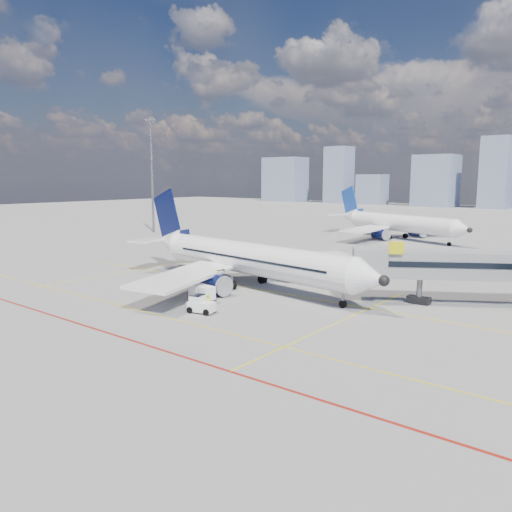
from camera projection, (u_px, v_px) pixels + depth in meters
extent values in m
plane|color=gray|center=(204.00, 302.00, 49.76)|extent=(420.00, 420.00, 0.00)
cube|color=#D8CA0B|center=(254.00, 288.00, 55.96)|extent=(60.00, 0.18, 0.01)
cube|color=#D8CA0B|center=(158.00, 315.00, 45.11)|extent=(80.00, 0.15, 0.01)
cube|color=#D8CA0B|center=(338.00, 323.00, 42.72)|extent=(0.15, 28.00, 0.01)
cube|color=#D8CA0B|center=(140.00, 269.00, 68.22)|extent=(0.15, 30.00, 0.01)
cube|color=maroon|center=(101.00, 331.00, 40.46)|extent=(90.00, 0.25, 0.01)
cube|color=gray|center=(487.00, 266.00, 48.03)|extent=(20.84, 13.93, 2.60)
cube|color=black|center=(487.00, 264.00, 48.00)|extent=(20.52, 13.82, 0.55)
cube|color=gray|center=(369.00, 263.00, 49.51)|extent=(4.49, 4.56, 3.00)
cube|color=black|center=(419.00, 300.00, 49.20)|extent=(2.20, 1.00, 0.70)
cylinder|color=slate|center=(419.00, 287.00, 48.99)|extent=(0.56, 0.56, 2.70)
cube|color=#D8CA0B|center=(396.00, 248.00, 47.36)|extent=(1.26, 0.82, 1.20)
cylinder|color=slate|center=(152.00, 177.00, 112.56)|extent=(0.56, 0.56, 25.00)
cube|color=slate|center=(150.00, 119.00, 110.61)|extent=(3.20, 0.40, 0.50)
cube|color=#B1B4B8|center=(146.00, 120.00, 111.15)|extent=(0.60, 0.15, 0.35)
cube|color=#B1B4B8|center=(149.00, 119.00, 110.41)|extent=(0.60, 0.15, 0.35)
cube|color=#B1B4B8|center=(153.00, 119.00, 109.68)|extent=(0.60, 0.15, 0.35)
cube|color=#7683A3|center=(285.00, 180.00, 270.94)|extent=(21.58, 14.22, 23.49)
cube|color=#7683A3|center=(339.00, 175.00, 250.39)|extent=(11.60, 11.26, 27.96)
cube|color=#7683A3|center=(372.00, 189.00, 240.22)|extent=(12.64, 10.38, 14.23)
cube|color=#7683A3|center=(436.00, 181.00, 220.95)|extent=(16.95, 16.00, 22.58)
cube|color=#7683A3|center=(496.00, 173.00, 205.31)|extent=(10.59, 13.94, 29.29)
cylinder|color=white|center=(253.00, 259.00, 55.91)|extent=(27.90, 7.34, 3.60)
cone|color=white|center=(371.00, 279.00, 44.86)|extent=(3.78, 4.02, 3.60)
sphere|color=black|center=(384.00, 281.00, 43.94)|extent=(1.14, 1.14, 1.01)
cone|color=white|center=(168.00, 241.00, 67.81)|extent=(6.34, 4.37, 3.60)
cube|color=black|center=(360.00, 271.00, 45.64)|extent=(1.56, 1.56, 0.42)
cube|color=white|center=(293.00, 258.00, 62.73)|extent=(12.11, 15.46, 0.53)
cube|color=white|center=(185.00, 276.00, 51.37)|extent=(8.85, 15.96, 0.53)
cylinder|color=#080F3A|center=(283.00, 271.00, 60.23)|extent=(3.58, 2.56, 2.12)
cylinder|color=#080F3A|center=(214.00, 284.00, 52.91)|extent=(3.58, 2.56, 2.12)
cylinder|color=#B1B4B8|center=(293.00, 273.00, 58.98)|extent=(0.62, 2.20, 2.18)
cylinder|color=#B1B4B8|center=(224.00, 286.00, 51.66)|extent=(0.62, 2.20, 2.18)
cube|color=#080F3A|center=(168.00, 218.00, 67.32)|extent=(6.30, 1.16, 7.87)
cube|color=#080F3A|center=(178.00, 235.00, 66.08)|extent=(5.19, 0.99, 1.98)
cube|color=white|center=(184.00, 237.00, 70.04)|extent=(4.97, 5.86, 0.20)
cube|color=white|center=(148.00, 240.00, 66.00)|extent=(3.95, 5.69, 0.20)
cylinder|color=slate|center=(343.00, 299.00, 47.40)|extent=(0.32, 0.32, 1.80)
cylinder|color=black|center=(343.00, 304.00, 47.48)|extent=(0.79, 0.38, 0.76)
cylinder|color=slate|center=(262.00, 277.00, 58.59)|extent=(0.36, 0.36, 1.60)
cylinder|color=black|center=(262.00, 279.00, 58.64)|extent=(1.08, 0.78, 1.00)
cylinder|color=slate|center=(232.00, 283.00, 55.31)|extent=(0.36, 0.36, 1.60)
cylinder|color=black|center=(232.00, 285.00, 55.36)|extent=(1.08, 0.78, 1.00)
cube|color=black|center=(267.00, 255.00, 56.76)|extent=(22.49, 3.20, 0.24)
cube|color=black|center=(244.00, 259.00, 54.32)|extent=(22.49, 3.20, 0.24)
cylinder|color=white|center=(401.00, 223.00, 101.05)|extent=(25.93, 13.26, 3.46)
cone|color=white|center=(464.00, 229.00, 88.24)|extent=(4.26, 4.41, 3.46)
sphere|color=black|center=(470.00, 230.00, 87.17)|extent=(1.27, 1.27, 0.98)
cone|color=white|center=(349.00, 216.00, 114.86)|extent=(6.56, 5.35, 3.46)
cube|color=black|center=(458.00, 226.00, 89.15)|extent=(1.73, 1.73, 0.40)
cube|color=white|center=(424.00, 225.00, 106.22)|extent=(13.76, 13.45, 0.51)
cube|color=white|center=(367.00, 229.00, 98.47)|extent=(5.07, 14.76, 0.51)
cylinder|color=#080F3A|center=(417.00, 232.00, 104.25)|extent=(3.73, 3.09, 2.04)
cylinder|color=#080F3A|center=(380.00, 234.00, 99.26)|extent=(3.73, 3.09, 2.04)
cylinder|color=#B1B4B8|center=(423.00, 232.00, 102.80)|extent=(1.08, 2.05, 2.09)
cylinder|color=#B1B4B8|center=(386.00, 235.00, 97.81)|extent=(1.08, 2.05, 2.09)
cube|color=#153D96|center=(350.00, 202.00, 114.39)|extent=(5.73, 2.56, 7.56)
cube|color=#153D96|center=(356.00, 212.00, 112.89)|extent=(4.73, 2.14, 1.91)
cube|color=white|center=(358.00, 214.00, 116.50)|extent=(5.37, 5.41, 0.20)
cube|color=white|center=(339.00, 215.00, 113.74)|extent=(2.68, 4.97, 0.20)
cylinder|color=black|center=(405.00, 236.00, 103.37)|extent=(1.17, 0.98, 1.00)
cylinder|color=black|center=(389.00, 237.00, 101.13)|extent=(1.17, 0.98, 1.00)
cylinder|color=black|center=(449.00, 244.00, 91.20)|extent=(0.81, 0.55, 0.76)
cube|color=white|center=(202.00, 306.00, 45.72)|extent=(2.65, 1.81, 0.88)
cube|color=white|center=(197.00, 299.00, 45.81)|extent=(1.35, 1.47, 0.66)
cube|color=black|center=(197.00, 297.00, 45.78)|extent=(1.23, 1.40, 0.39)
cylinder|color=black|center=(190.00, 310.00, 45.61)|extent=(0.65, 0.37, 0.62)
cylinder|color=black|center=(197.00, 307.00, 46.69)|extent=(0.65, 0.37, 0.62)
cylinder|color=black|center=(206.00, 312.00, 44.85)|extent=(0.65, 0.37, 0.62)
cylinder|color=black|center=(213.00, 309.00, 45.92)|extent=(0.65, 0.37, 0.62)
cube|color=black|center=(202.00, 299.00, 49.90)|extent=(3.24, 1.80, 0.15)
cube|color=white|center=(197.00, 291.00, 50.34)|extent=(1.50, 1.46, 1.32)
cube|color=white|center=(207.00, 293.00, 49.23)|extent=(1.50, 1.46, 1.32)
cylinder|color=black|center=(190.00, 299.00, 50.38)|extent=(0.29, 0.16, 0.27)
cylinder|color=black|center=(200.00, 297.00, 51.19)|extent=(0.29, 0.16, 0.27)
cylinder|color=black|center=(205.00, 304.00, 48.66)|extent=(0.29, 0.16, 0.27)
cylinder|color=black|center=(214.00, 302.00, 49.47)|extent=(0.29, 0.16, 0.27)
cube|color=black|center=(199.00, 283.00, 56.87)|extent=(4.50, 2.09, 0.72)
cube|color=black|center=(203.00, 274.00, 56.12)|extent=(6.27, 1.81, 1.90)
cube|color=#D8CA0B|center=(207.00, 274.00, 56.51)|extent=(6.18, 0.87, 1.98)
cube|color=#D8CA0B|center=(199.00, 275.00, 55.73)|extent=(6.18, 0.87, 1.98)
cylinder|color=black|center=(185.00, 283.00, 57.56)|extent=(0.65, 0.32, 0.62)
cylinder|color=black|center=(195.00, 281.00, 58.56)|extent=(0.65, 0.32, 0.62)
cylinder|color=black|center=(203.00, 287.00, 55.23)|extent=(0.65, 0.32, 0.62)
cylinder|color=black|center=(213.00, 285.00, 56.22)|extent=(0.65, 0.32, 0.62)
imported|color=yellow|center=(208.00, 303.00, 46.33)|extent=(0.61, 0.68, 1.55)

